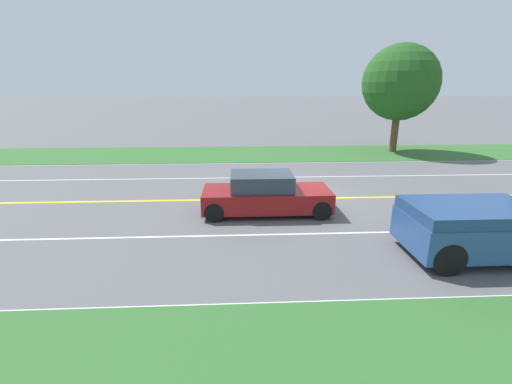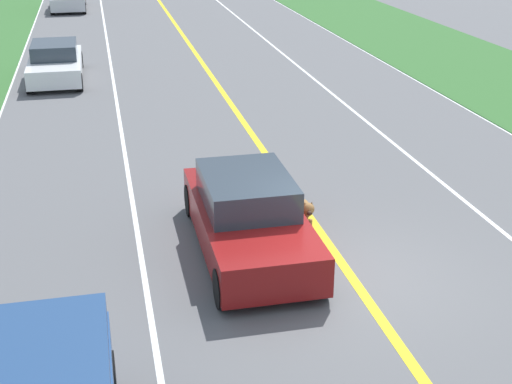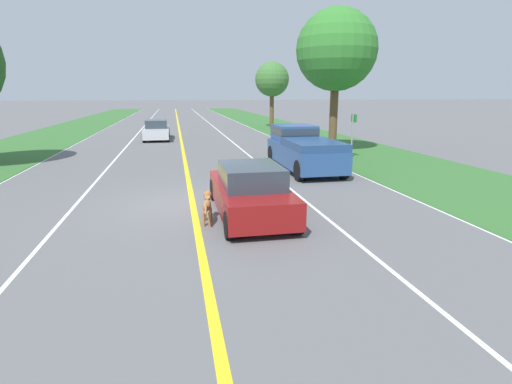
% 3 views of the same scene
% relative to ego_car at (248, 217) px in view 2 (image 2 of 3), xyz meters
% --- Properties ---
extents(ground_plane, '(400.00, 400.00, 0.00)m').
position_rel_ego_car_xyz_m(ground_plane, '(-1.52, 1.44, -0.67)').
color(ground_plane, '#5B5B5E').
extents(centre_divider_line, '(0.18, 160.00, 0.01)m').
position_rel_ego_car_xyz_m(centre_divider_line, '(-1.52, 1.44, -0.66)').
color(centre_divider_line, yellow).
rests_on(centre_divider_line, ground).
extents(lane_dash_same_dir, '(0.10, 160.00, 0.01)m').
position_rel_ego_car_xyz_m(lane_dash_same_dir, '(1.98, 1.44, -0.66)').
color(lane_dash_same_dir, white).
rests_on(lane_dash_same_dir, ground).
extents(ego_car, '(1.85, 4.46, 1.43)m').
position_rel_ego_car_xyz_m(ego_car, '(0.00, 0.00, 0.00)').
color(ego_car, maroon).
rests_on(ego_car, ground).
extents(dog, '(0.35, 1.21, 0.80)m').
position_rel_ego_car_xyz_m(dog, '(-1.22, -0.42, -0.17)').
color(dog, olive).
rests_on(dog, ground).
extents(car_trailing_near, '(1.82, 4.35, 1.29)m').
position_rel_ego_car_xyz_m(car_trailing_near, '(3.92, -14.27, -0.07)').
color(car_trailing_near, white).
rests_on(car_trailing_near, ground).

